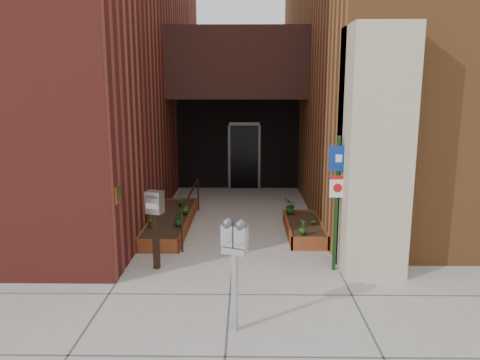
{
  "coord_description": "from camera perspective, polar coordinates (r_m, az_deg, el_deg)",
  "views": [
    {
      "loc": [
        0.26,
        -8.15,
        3.36
      ],
      "look_at": [
        0.13,
        1.8,
        1.36
      ],
      "focal_mm": 35.0,
      "sensor_mm": 36.0,
      "label": 1
    }
  ],
  "objects": [
    {
      "name": "shrub_right_a",
      "position": [
        9.99,
        7.71,
        -5.69
      ],
      "size": [
        0.21,
        0.21,
        0.3
      ],
      "primitive_type": "imported",
      "rotation": [
        0.0,
        0.0,
        1.21
      ],
      "color": "#225819",
      "rests_on": "planter_right"
    },
    {
      "name": "sign_post",
      "position": [
        8.59,
        11.75,
        -1.11
      ],
      "size": [
        0.34,
        0.09,
        2.51
      ],
      "color": "#143613",
      "rests_on": "ground"
    },
    {
      "name": "shrub_right_c",
      "position": [
        11.57,
        6.15,
        -3.13
      ],
      "size": [
        0.42,
        0.42,
        0.36
      ],
      "primitive_type": "imported",
      "rotation": [
        0.0,
        0.0,
        4.34
      ],
      "color": "#185017",
      "rests_on": "planter_right"
    },
    {
      "name": "handrail",
      "position": [
        11.19,
        -6.0,
        -2.21
      ],
      "size": [
        0.04,
        3.34,
        0.9
      ],
      "color": "black",
      "rests_on": "ground"
    },
    {
      "name": "shrub_right_b",
      "position": [
        10.69,
        8.98,
        -4.6
      ],
      "size": [
        0.2,
        0.2,
        0.29
      ],
      "primitive_type": "imported",
      "rotation": [
        0.0,
        0.0,
        2.72
      ],
      "color": "#215217",
      "rests_on": "planter_right"
    },
    {
      "name": "payment_dropbox",
      "position": [
        8.74,
        -10.32,
        -4.01
      ],
      "size": [
        0.35,
        0.3,
        1.49
      ],
      "color": "black",
      "rests_on": "ground"
    },
    {
      "name": "ground",
      "position": [
        8.82,
        -1.01,
        -11.04
      ],
      "size": [
        80.0,
        80.0,
        0.0
      ],
      "primitive_type": "plane",
      "color": "#9E9991",
      "rests_on": "ground"
    },
    {
      "name": "shrub_left_a",
      "position": [
        10.63,
        -7.46,
        -4.54
      ],
      "size": [
        0.33,
        0.33,
        0.33
      ],
      "primitive_type": "imported",
      "rotation": [
        0.0,
        0.0,
        0.11
      ],
      "color": "#185519",
      "rests_on": "planter_left"
    },
    {
      "name": "shrub_left_b",
      "position": [
        10.61,
        -10.79,
        -4.72
      ],
      "size": [
        0.2,
        0.2,
        0.32
      ],
      "primitive_type": "imported",
      "rotation": [
        0.0,
        0.0,
        1.69
      ],
      "color": "#2B601B",
      "rests_on": "planter_left"
    },
    {
      "name": "shrub_left_d",
      "position": [
        12.33,
        -7.25,
        -2.16
      ],
      "size": [
        0.27,
        0.27,
        0.4
      ],
      "primitive_type": "imported",
      "rotation": [
        0.0,
        0.0,
        5.1
      ],
      "color": "#2C611B",
      "rests_on": "planter_left"
    },
    {
      "name": "shrub_left_c",
      "position": [
        11.56,
        -6.78,
        -3.12
      ],
      "size": [
        0.26,
        0.26,
        0.37
      ],
      "primitive_type": "imported",
      "rotation": [
        0.0,
        0.0,
        3.43
      ],
      "color": "#245E1A",
      "rests_on": "planter_left"
    },
    {
      "name": "planter_right",
      "position": [
        10.92,
        7.81,
        -5.93
      ],
      "size": [
        0.8,
        2.2,
        0.3
      ],
      "color": "brown",
      "rests_on": "ground"
    },
    {
      "name": "planter_left",
      "position": [
        11.46,
        -8.4,
        -5.12
      ],
      "size": [
        0.9,
        3.6,
        0.3
      ],
      "color": "brown",
      "rests_on": "ground"
    },
    {
      "name": "parking_meter",
      "position": [
        6.37,
        -0.68,
        -7.86
      ],
      "size": [
        0.38,
        0.26,
        1.63
      ],
      "color": "#ADACAF",
      "rests_on": "ground"
    },
    {
      "name": "architecture",
      "position": [
        15.14,
        -0.97,
        17.5
      ],
      "size": [
        20.0,
        14.6,
        10.0
      ],
      "color": "maroon",
      "rests_on": "ground"
    }
  ]
}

